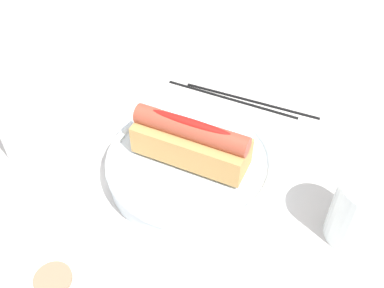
% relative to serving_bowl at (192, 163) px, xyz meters
% --- Properties ---
extents(ground_plane, '(2.40, 2.40, 0.00)m').
position_rel_serving_bowl_xyz_m(ground_plane, '(0.01, 0.00, -0.02)').
color(ground_plane, beige).
extents(serving_bowl, '(0.23, 0.23, 0.04)m').
position_rel_serving_bowl_xyz_m(serving_bowl, '(0.00, 0.00, 0.00)').
color(serving_bowl, silver).
rests_on(serving_bowl, ground_plane).
extents(hotdog_front, '(0.15, 0.06, 0.06)m').
position_rel_serving_bowl_xyz_m(hotdog_front, '(-0.00, -0.00, 0.04)').
color(hotdog_front, tan).
rests_on(hotdog_front, serving_bowl).
extents(water_glass, '(0.07, 0.07, 0.09)m').
position_rel_serving_bowl_xyz_m(water_glass, '(-0.22, -0.01, 0.02)').
color(water_glass, white).
rests_on(water_glass, ground_plane).
extents(napkin_box, '(0.11, 0.04, 0.15)m').
position_rel_serving_bowl_xyz_m(napkin_box, '(0.18, 0.08, 0.06)').
color(napkin_box, white).
rests_on(napkin_box, ground_plane).
extents(chopstick_near, '(0.22, 0.02, 0.01)m').
position_rel_serving_bowl_xyz_m(chopstick_near, '(0.02, -0.17, -0.02)').
color(chopstick_near, black).
rests_on(chopstick_near, ground_plane).
extents(chopstick_far, '(0.22, 0.03, 0.01)m').
position_rel_serving_bowl_xyz_m(chopstick_far, '(-0.01, -0.18, -0.02)').
color(chopstick_far, black).
rests_on(chopstick_far, ground_plane).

